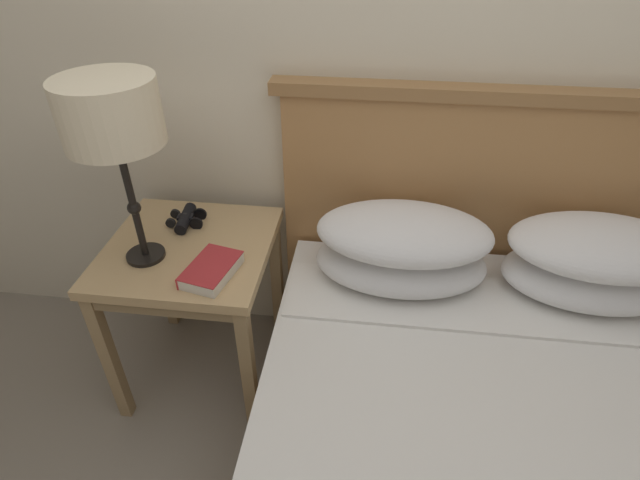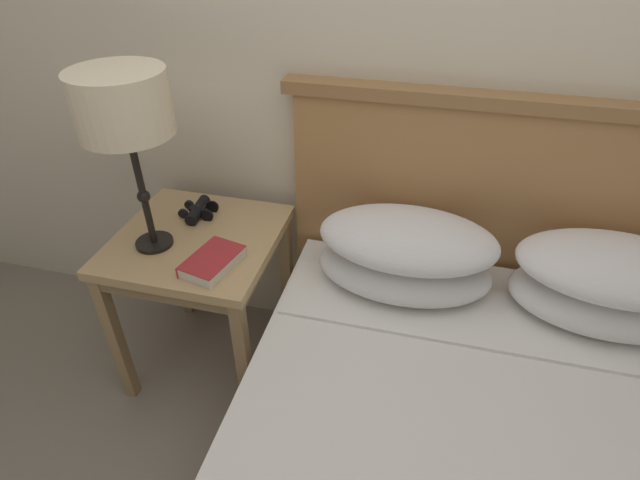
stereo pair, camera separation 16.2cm
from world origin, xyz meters
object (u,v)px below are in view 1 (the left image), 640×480
book_on_nightstand (211,270)px  binoculars_pair (186,218)px  table_lamp (111,116)px  nightstand (191,264)px

book_on_nightstand → binoculars_pair: 0.34m
binoculars_pair → book_on_nightstand: bearing=-57.0°
book_on_nightstand → binoculars_pair: size_ratio=1.43×
table_lamp → binoculars_pair: (0.07, 0.22, -0.48)m
nightstand → book_on_nightstand: book_on_nightstand is taller
nightstand → binoculars_pair: bearing=110.3°
nightstand → book_on_nightstand: 0.23m
binoculars_pair → nightstand: bearing=-69.7°
table_lamp → binoculars_pair: size_ratio=3.77×
table_lamp → nightstand: bearing=34.4°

